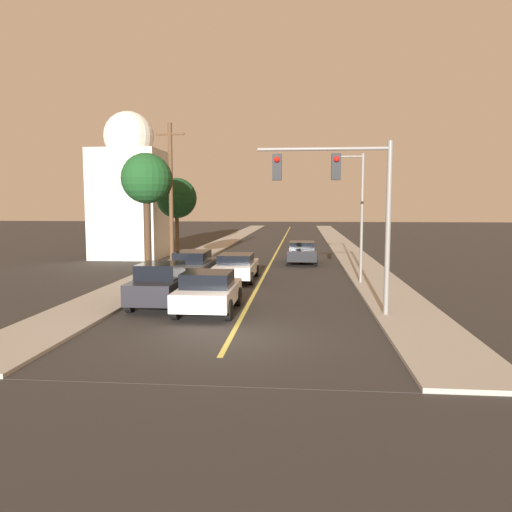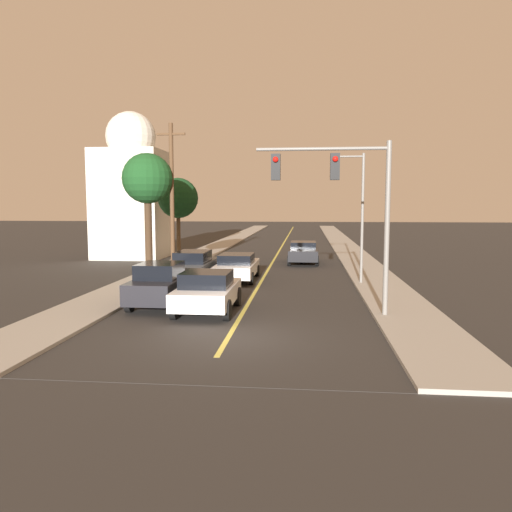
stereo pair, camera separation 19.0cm
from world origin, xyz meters
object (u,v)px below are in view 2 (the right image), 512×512
(car_near_lane_front, at_px, (207,291))
(car_outer_lane_front, at_px, (161,284))
(traffic_signal_mast, at_px, (344,191))
(tree_left_far, at_px, (147,180))
(car_near_lane_second, at_px, (237,266))
(tree_left_near, at_px, (178,198))
(car_far_oncoming, at_px, (303,252))
(domed_building_left, at_px, (132,191))
(streetlamp_right, at_px, (355,199))
(utility_pole_left, at_px, (172,196))
(car_outer_lane_second, at_px, (194,267))

(car_near_lane_front, bearing_deg, car_outer_lane_front, 153.55)
(traffic_signal_mast, relative_size, tree_left_far, 0.90)
(car_near_lane_second, xyz_separation_m, car_outer_lane_front, (-2.04, -6.81, 0.13))
(car_near_lane_front, xyz_separation_m, tree_left_near, (-4.97, 15.05, 3.55))
(car_outer_lane_front, bearing_deg, traffic_signal_mast, -10.15)
(car_near_lane_second, relative_size, car_far_oncoming, 1.00)
(tree_left_near, distance_m, domed_building_left, 5.46)
(streetlamp_right, relative_size, tree_left_far, 0.94)
(car_near_lane_front, xyz_separation_m, domed_building_left, (-9.28, 18.34, 4.14))
(car_outer_lane_front, distance_m, utility_pole_left, 9.67)
(car_far_oncoming, bearing_deg, car_outer_lane_second, 58.92)
(car_outer_lane_second, relative_size, traffic_signal_mast, 0.83)
(car_near_lane_front, distance_m, streetlamp_right, 9.79)
(car_outer_lane_front, height_order, car_outer_lane_second, car_outer_lane_front)
(car_outer_lane_front, bearing_deg, utility_pole_left, 102.21)
(tree_left_far, bearing_deg, domed_building_left, 114.49)
(car_near_lane_front, relative_size, car_outer_lane_front, 0.96)
(car_near_lane_front, height_order, car_outer_lane_front, car_outer_lane_front)
(car_near_lane_second, relative_size, tree_left_far, 0.71)
(car_outer_lane_front, height_order, traffic_signal_mast, traffic_signal_mast)
(car_outer_lane_second, distance_m, domed_building_left, 14.30)
(streetlamp_right, relative_size, domed_building_left, 0.59)
(car_near_lane_second, bearing_deg, domed_building_left, 131.44)
(car_near_lane_front, height_order, car_near_lane_second, car_near_lane_front)
(streetlamp_right, height_order, tree_left_near, streetlamp_right)
(car_far_oncoming, distance_m, traffic_signal_mast, 16.43)
(car_far_oncoming, height_order, utility_pole_left, utility_pole_left)
(utility_pole_left, bearing_deg, traffic_signal_mast, -48.70)
(streetlamp_right, bearing_deg, tree_left_near, 143.58)
(car_outer_lane_second, height_order, utility_pole_left, utility_pole_left)
(car_outer_lane_second, bearing_deg, car_near_lane_second, 28.35)
(utility_pole_left, xyz_separation_m, tree_left_far, (-1.27, -0.41, 0.85))
(streetlamp_right, bearing_deg, car_outer_lane_front, -142.93)
(car_outer_lane_second, height_order, car_far_oncoming, car_outer_lane_second)
(utility_pole_left, distance_m, tree_left_near, 5.35)
(car_outer_lane_front, height_order, tree_left_near, tree_left_near)
(traffic_signal_mast, bearing_deg, streetlamp_right, 81.75)
(car_outer_lane_second, bearing_deg, tree_left_far, 139.85)
(car_outer_lane_second, bearing_deg, car_near_lane_front, -73.10)
(tree_left_far, bearing_deg, car_outer_lane_second, -40.15)
(car_outer_lane_second, bearing_deg, streetlamp_right, 2.15)
(traffic_signal_mast, xyz_separation_m, tree_left_far, (-10.07, 9.62, 0.89))
(car_outer_lane_front, bearing_deg, car_near_lane_second, 73.30)
(traffic_signal_mast, relative_size, utility_pole_left, 0.72)
(car_near_lane_front, distance_m, car_far_oncoming, 16.10)
(traffic_signal_mast, bearing_deg, domed_building_left, 127.31)
(car_far_oncoming, bearing_deg, car_near_lane_front, 77.84)
(car_outer_lane_front, relative_size, domed_building_left, 0.40)
(car_near_lane_second, bearing_deg, utility_pole_left, 153.43)
(car_near_lane_front, xyz_separation_m, car_outer_lane_front, (-2.04, 1.02, 0.07))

